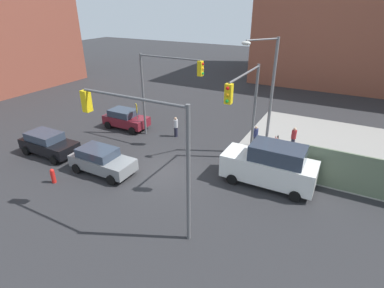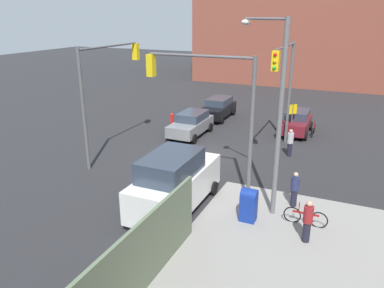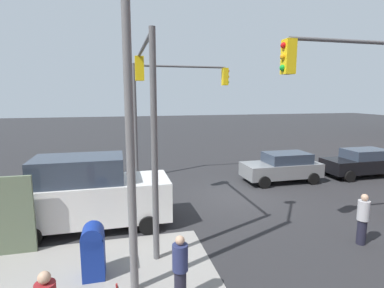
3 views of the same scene
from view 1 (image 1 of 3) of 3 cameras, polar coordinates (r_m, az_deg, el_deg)
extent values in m
plane|color=#28282B|center=(19.62, -5.87, -5.15)|extent=(120.00, 120.00, 0.00)
cube|color=gray|center=(24.94, 24.10, -0.38)|extent=(12.00, 12.00, 0.01)
cylinder|color=#59595B|center=(24.14, -9.28, 9.05)|extent=(0.18, 0.18, 6.50)
cylinder|color=#59595B|center=(22.04, -4.44, 16.10)|extent=(5.00, 0.12, 0.12)
cube|color=yellow|center=(20.93, 1.60, 14.18)|extent=(0.32, 0.36, 1.00)
sphere|color=red|center=(20.79, 2.07, 15.00)|extent=(0.18, 0.18, 0.18)
sphere|color=orange|center=(20.85, 2.05, 14.13)|extent=(0.18, 0.18, 0.18)
sphere|color=green|center=(20.91, 2.04, 13.27)|extent=(0.18, 0.18, 0.18)
cylinder|color=#59595B|center=(12.62, -0.69, -6.62)|extent=(0.18, 0.18, 6.50)
cylinder|color=#59595B|center=(12.71, -11.44, 8.64)|extent=(5.31, 0.12, 0.12)
cube|color=yellow|center=(14.64, -19.46, 7.74)|extent=(0.32, 0.36, 1.00)
sphere|color=red|center=(14.68, -20.13, 9.00)|extent=(0.18, 0.18, 0.18)
sphere|color=orange|center=(14.77, -19.95, 7.81)|extent=(0.18, 0.18, 0.18)
sphere|color=green|center=(14.86, -19.77, 6.64)|extent=(0.18, 0.18, 0.18)
cylinder|color=#59595B|center=(20.22, 11.74, 5.58)|extent=(0.18, 0.18, 6.50)
cylinder|color=#59595B|center=(17.13, 10.19, 13.06)|extent=(0.12, 4.84, 0.12)
cube|color=yellow|center=(15.04, 7.01, 9.46)|extent=(0.36, 0.32, 1.00)
sphere|color=red|center=(14.80, 6.81, 10.49)|extent=(0.18, 0.18, 0.18)
sphere|color=orange|center=(14.88, 6.75, 9.30)|extent=(0.18, 0.18, 0.18)
sphere|color=green|center=(14.97, 6.68, 8.12)|extent=(0.18, 0.18, 0.18)
cylinder|color=slate|center=(21.02, 14.83, 8.19)|extent=(0.20, 0.20, 8.00)
cylinder|color=slate|center=(19.48, 13.32, 18.81)|extent=(1.47, 2.02, 0.10)
ellipsoid|color=silver|center=(18.77, 10.27, 18.38)|extent=(0.56, 0.36, 0.24)
cylinder|color=#4C4C4C|center=(25.43, -10.37, 4.95)|extent=(0.08, 0.08, 2.40)
cube|color=yellow|center=(25.15, -10.52, 6.76)|extent=(0.48, 0.48, 0.64)
cube|color=navy|center=(21.35, 15.85, -1.62)|extent=(0.56, 0.64, 1.15)
cylinder|color=navy|center=(21.10, 16.03, -0.23)|extent=(0.56, 0.64, 0.56)
cylinder|color=red|center=(20.00, -24.92, -5.68)|extent=(0.26, 0.26, 0.80)
sphere|color=red|center=(19.80, -25.15, -4.64)|extent=(0.24, 0.24, 0.24)
cube|color=black|center=(23.61, -25.52, -0.24)|extent=(4.31, 1.80, 0.75)
cube|color=#2D3847|center=(23.62, -26.33, 1.35)|extent=(2.41, 1.58, 0.55)
cylinder|color=black|center=(23.16, -21.41, -0.97)|extent=(0.64, 0.22, 0.64)
cylinder|color=black|center=(22.20, -24.81, -2.78)|extent=(0.64, 0.22, 0.64)
cylinder|color=black|center=(25.33, -25.83, 0.46)|extent=(0.64, 0.22, 0.64)
cylinder|color=black|center=(24.46, -29.08, -1.13)|extent=(0.64, 0.22, 0.64)
cube|color=maroon|center=(26.46, -12.39, 4.42)|extent=(3.87, 1.80, 0.75)
cube|color=#2D3847|center=(26.44, -13.05, 5.83)|extent=(2.17, 1.58, 0.55)
cylinder|color=black|center=(26.47, -8.89, 3.84)|extent=(0.64, 0.22, 0.64)
cylinder|color=black|center=(25.17, -11.30, 2.48)|extent=(0.64, 0.22, 0.64)
cylinder|color=black|center=(28.05, -13.23, 4.72)|extent=(0.64, 0.22, 0.64)
cylinder|color=black|center=(26.83, -15.71, 3.47)|extent=(0.64, 0.22, 0.64)
cube|color=slate|center=(19.91, -16.62, -3.39)|extent=(4.25, 1.80, 0.75)
cube|color=#2D3847|center=(19.84, -17.56, -1.51)|extent=(2.38, 1.58, 0.55)
cylinder|color=black|center=(19.77, -11.67, -4.26)|extent=(0.64, 0.22, 0.64)
cylinder|color=black|center=(18.64, -15.14, -6.63)|extent=(0.64, 0.22, 0.64)
cylinder|color=black|center=(21.57, -17.65, -2.34)|extent=(0.64, 0.22, 0.64)
cylinder|color=black|center=(20.54, -21.13, -4.37)|extent=(0.64, 0.22, 0.64)
cube|color=white|center=(18.32, 14.30, -4.57)|extent=(5.40, 2.10, 1.40)
cube|color=#2D3847|center=(17.71, 16.03, -1.65)|extent=(3.02, 1.85, 0.90)
cylinder|color=black|center=(18.23, 7.60, -6.67)|extent=(0.64, 0.22, 0.64)
cylinder|color=black|center=(19.95, 9.79, -3.79)|extent=(0.64, 0.22, 0.64)
cylinder|color=black|center=(17.56, 18.98, -9.39)|extent=(0.64, 0.22, 0.64)
cylinder|color=black|center=(19.34, 20.15, -6.14)|extent=(0.64, 0.22, 0.64)
cylinder|color=maroon|center=(23.19, 18.85, 1.74)|extent=(0.36, 0.36, 0.65)
sphere|color=tan|center=(23.03, 19.00, 2.73)|extent=(0.22, 0.22, 0.22)
cylinder|color=#1E1E2D|center=(23.48, 18.60, 0.10)|extent=(0.28, 0.28, 0.82)
cylinder|color=#B2B2B7|center=(24.03, -3.13, 3.92)|extent=(0.36, 0.36, 0.64)
sphere|color=tan|center=(23.87, -3.15, 4.87)|extent=(0.22, 0.22, 0.22)
cylinder|color=#1E1E2D|center=(24.30, -3.09, 2.33)|extent=(0.28, 0.28, 0.81)
cylinder|color=navy|center=(22.87, 12.05, 2.12)|extent=(0.36, 0.36, 0.62)
sphere|color=tan|center=(22.71, 12.15, 3.09)|extent=(0.21, 0.21, 0.21)
cylinder|color=#1E1E2D|center=(23.15, 11.90, 0.52)|extent=(0.28, 0.28, 0.79)
torus|color=black|center=(23.97, 15.94, 0.80)|extent=(0.05, 0.71, 0.71)
torus|color=black|center=(23.04, 15.33, -0.15)|extent=(0.05, 0.71, 0.71)
cube|color=maroon|center=(23.43, 15.69, 0.73)|extent=(0.04, 1.04, 0.08)
cylinder|color=maroon|center=(23.09, 15.59, 1.01)|extent=(0.04, 0.04, 0.40)
torus|color=black|center=(27.23, -9.98, 4.41)|extent=(0.71, 0.05, 0.71)
torus|color=black|center=(27.85, -11.69, 4.75)|extent=(0.71, 0.05, 0.71)
cube|color=maroon|center=(27.48, -10.87, 4.94)|extent=(1.04, 0.04, 0.08)
cylinder|color=maroon|center=(27.56, -11.37, 5.49)|extent=(0.04, 0.04, 0.40)
camera|label=2|loc=(24.43, 53.29, 11.23)|focal=35.00mm
camera|label=3|loc=(27.35, 19.21, 13.07)|focal=28.00mm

